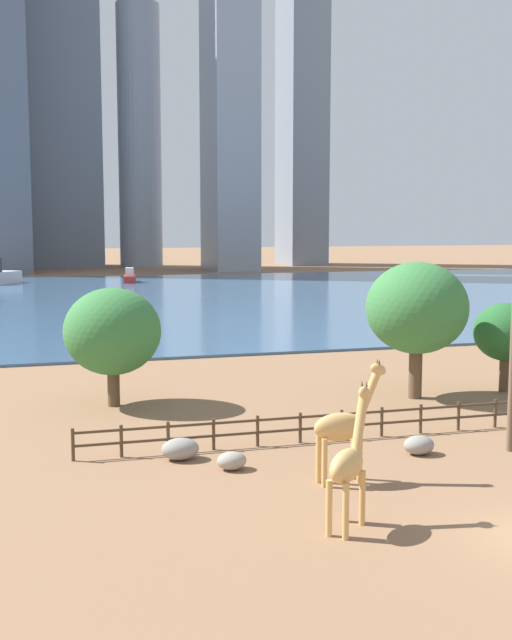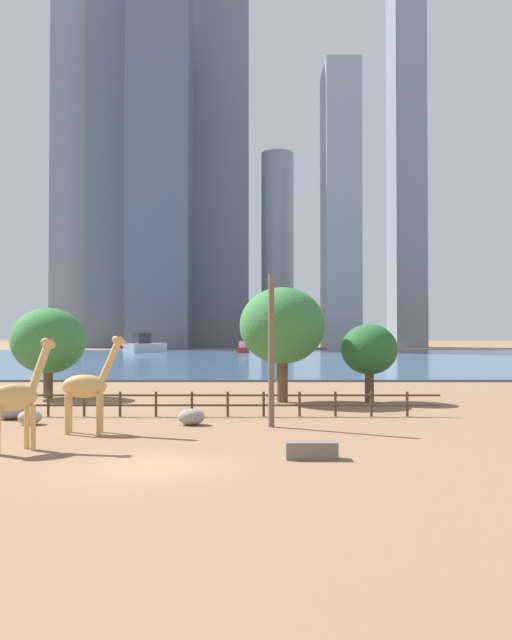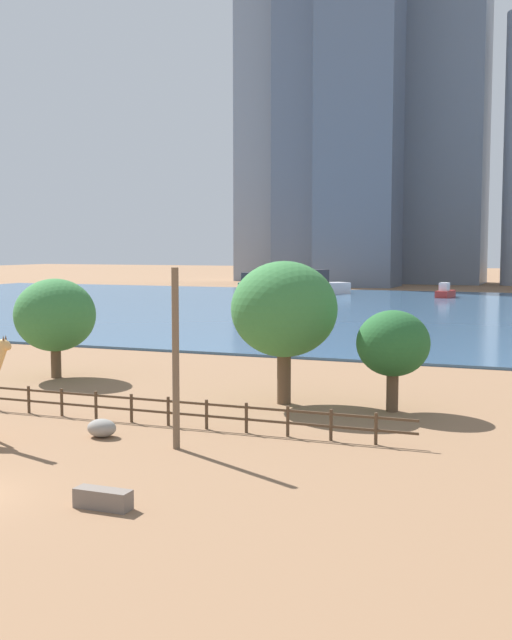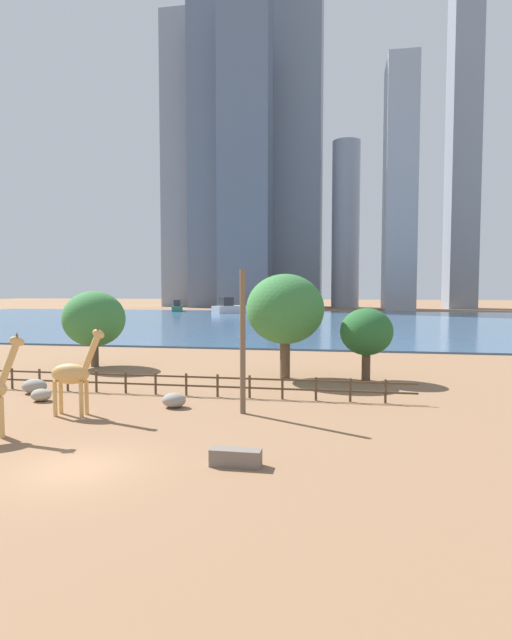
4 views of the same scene
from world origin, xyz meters
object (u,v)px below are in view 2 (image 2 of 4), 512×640
giraffe_tall (91,386)px  boulder_small (14,411)px  tree_right_tall (51,341)px  boat_ferry (245,349)px  utility_pole (274,350)px  boat_sailboat (147,346)px  boat_tug (79,346)px  boulder_near_fence (194,417)px  boulder_by_pole (33,417)px  feeding_trough (314,450)px  tree_center_broad (372,350)px  tree_left_large (285,326)px  giraffe_companion (20,397)px

giraffe_tall → boulder_small: giraffe_tall is taller
tree_right_tall → boat_ferry: size_ratio=1.13×
utility_pole → boat_sailboat: utility_pole is taller
boat_ferry → boat_tug: bearing=83.9°
boulder_near_fence → boulder_by_pole: size_ratio=1.11×
boulder_by_pole → boat_sailboat: 97.24m
utility_pole → boat_ferry: size_ratio=1.34×
feeding_trough → boulder_by_pole: bearing=147.9°
feeding_trough → boat_tug: (-40.30, 111.17, 0.96)m
tree_right_tall → boulder_small: bearing=-81.6°
giraffe_tall → boat_ferry: size_ratio=0.83×
boulder_small → tree_center_broad: size_ratio=0.30×
feeding_trough → tree_center_broad: 18.49m
boat_sailboat → tree_left_large: bearing=-127.5°
tree_center_broad → giraffe_tall: bearing=-140.2°
tree_left_large → tree_center_broad: (5.49, 0.14, -1.50)m
giraffe_companion → boulder_near_fence: 8.87m
giraffe_tall → boat_sailboat: 100.23m
giraffe_tall → boulder_by_pole: giraffe_tall is taller
giraffe_companion → boulder_near_fence: (5.79, 6.52, -1.64)m
boulder_near_fence → feeding_trough: bearing=-57.5°
boulder_by_pole → tree_left_large: bearing=37.0°
tree_left_large → boulder_small: bearing=-151.7°
boat_tug → boulder_near_fence: bearing=-177.1°
boulder_near_fence → boat_sailboat: size_ratio=0.14×
boat_tug → boat_ferry: bearing=-118.9°
giraffe_companion → boat_ferry: giraffe_companion is taller
tree_center_broad → boat_sailboat: 91.96m
boulder_by_pole → boulder_small: size_ratio=0.76×
tree_center_broad → tree_left_large: bearing=-178.5°
feeding_trough → boat_ferry: bearing=92.5°
giraffe_tall → boulder_by_pole: 4.62m
boulder_near_fence → boulder_by_pole: 7.71m
giraffe_companion → boulder_by_pole: bearing=61.0°
tree_center_broad → tree_right_tall: 21.18m
tree_right_tall → boat_ferry: (11.26, 83.02, -2.83)m
boulder_small → tree_center_broad: 21.20m
giraffe_tall → boulder_near_fence: size_ratio=3.50×
tree_right_tall → tree_center_broad: bearing=-6.6°
giraffe_tall → giraffe_companion: size_ratio=1.01×
giraffe_companion → giraffe_tall: bearing=24.4°
giraffe_companion → boat_ferry: 101.80m
utility_pole → boulder_by_pole: (-11.50, 0.71, -3.22)m
boulder_small → boat_ferry: 93.66m
tree_center_broad → boat_ferry: size_ratio=0.92×
boulder_by_pole → tree_center_broad: size_ratio=0.23×
boat_tug → tree_right_tall: bearing=179.1°
tree_center_broad → boat_sailboat: size_ratio=0.54×
giraffe_tall → boat_ferry: giraffe_tall is taller
utility_pole → boat_ferry: (-3.34, 95.66, -2.60)m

